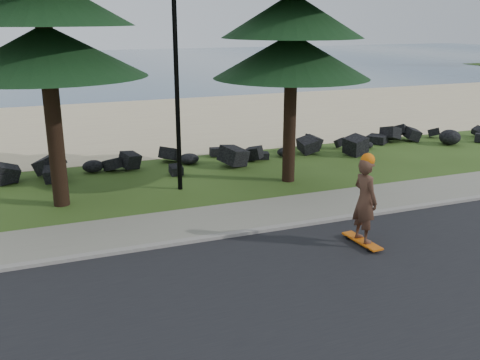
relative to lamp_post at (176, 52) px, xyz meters
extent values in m
plane|color=#2E4716|center=(0.00, -3.20, -4.13)|extent=(160.00, 160.00, 0.00)
cube|color=black|center=(0.00, -7.70, -4.12)|extent=(160.00, 7.00, 0.02)
cube|color=gray|center=(0.00, -4.10, -4.08)|extent=(160.00, 0.20, 0.10)
cube|color=gray|center=(0.00, -3.00, -4.09)|extent=(160.00, 2.00, 0.08)
cube|color=#CCB288|center=(0.00, 11.30, -4.13)|extent=(160.00, 15.00, 0.01)
cube|color=#3E5C78|center=(0.00, 47.80, -4.13)|extent=(160.00, 58.00, 0.01)
cylinder|color=black|center=(0.00, 0.00, -0.13)|extent=(0.14, 0.14, 8.00)
cube|color=#CF5A0C|center=(2.82, -5.67, -4.02)|extent=(0.38, 1.19, 0.04)
imported|color=#4E3123|center=(2.82, -5.67, -3.02)|extent=(0.53, 0.75, 1.96)
sphere|color=orange|center=(2.82, -5.67, -2.08)|extent=(0.31, 0.31, 0.31)
camera|label=1|loc=(-3.94, -15.31, 0.93)|focal=40.00mm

